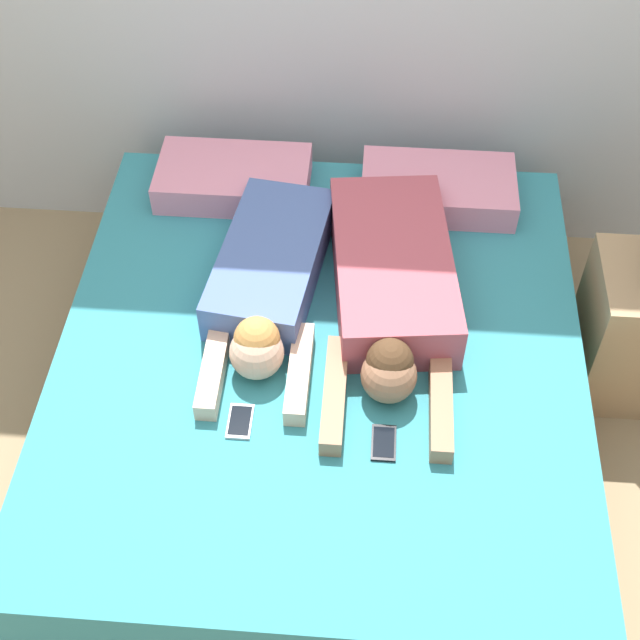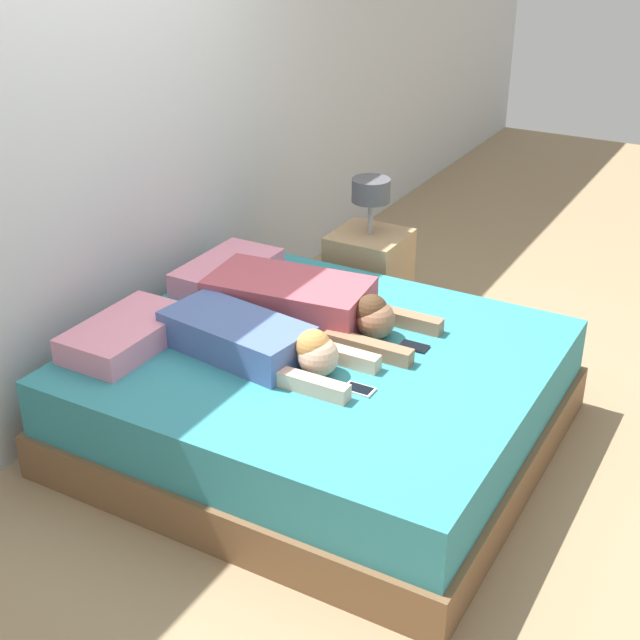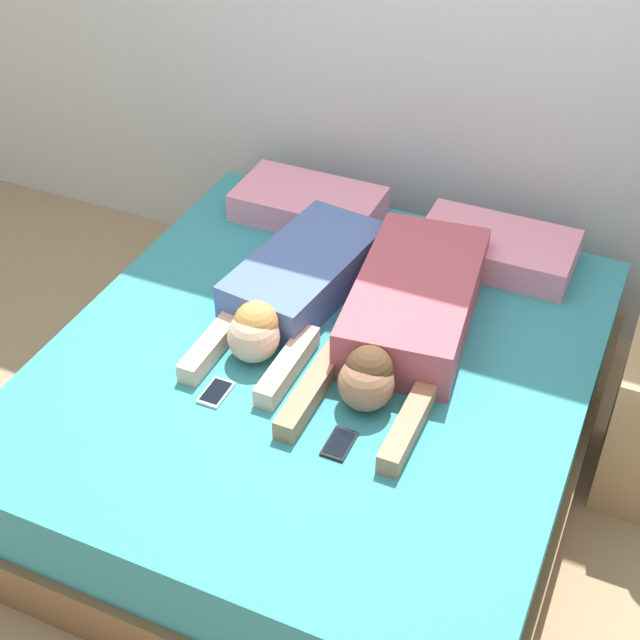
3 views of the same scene
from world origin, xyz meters
TOP-DOWN VIEW (x-y plane):
  - ground_plane at (0.00, 0.00)m, footprint 12.00×12.00m
  - wall_back at (0.00, 1.17)m, footprint 12.00×0.06m
  - bed at (0.00, 0.00)m, footprint 1.85×2.03m
  - pillow_head_left at (-0.40, 0.79)m, footprint 0.59×0.34m
  - pillow_head_right at (0.40, 0.79)m, footprint 0.59×0.34m
  - person_left at (-0.20, 0.21)m, footprint 0.42×1.00m
  - person_right at (0.23, 0.21)m, footprint 0.49×1.14m
  - cell_phone_left at (-0.23, -0.32)m, footprint 0.08×0.13m
  - cell_phone_right at (0.23, -0.36)m, footprint 0.08×0.13m
  - nightstand at (1.17, 0.34)m, footprint 0.41×0.41m

SIDE VIEW (x-z plane):
  - ground_plane at x=0.00m, z-range 0.00..0.00m
  - bed at x=0.00m, z-range 0.00..0.49m
  - nightstand at x=1.17m, z-range -0.13..0.78m
  - cell_phone_left at x=-0.23m, z-range 0.49..0.50m
  - cell_phone_right at x=0.23m, z-range 0.49..0.50m
  - pillow_head_left at x=-0.40m, z-range 0.49..0.61m
  - pillow_head_right at x=0.40m, z-range 0.49..0.61m
  - person_left at x=-0.20m, z-range 0.47..0.67m
  - person_right at x=0.23m, z-range 0.48..0.69m
  - wall_back at x=0.00m, z-range 0.00..2.60m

